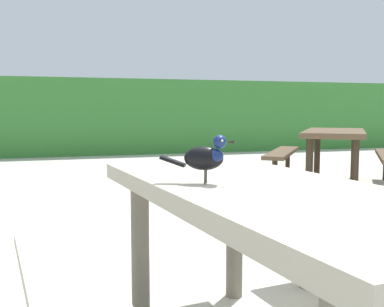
% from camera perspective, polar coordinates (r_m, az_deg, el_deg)
% --- Properties ---
extents(hedge_wall, '(28.00, 2.34, 1.71)m').
position_cam_1_polar(hedge_wall, '(11.46, -12.01, 4.53)').
color(hedge_wall, '#387A33').
rests_on(hedge_wall, ground).
extents(picnic_table_foreground, '(1.88, 1.90, 0.74)m').
position_cam_1_polar(picnic_table_foreground, '(1.76, 9.00, -9.78)').
color(picnic_table_foreground, '#B2A893').
rests_on(picnic_table_foreground, ground).
extents(bird_grackle, '(0.26, 0.16, 0.18)m').
position_cam_1_polar(bird_grackle, '(1.72, 1.80, -0.37)').
color(bird_grackle, black).
rests_on(bird_grackle, picnic_table_foreground).
extents(picnic_table_mid_right, '(2.36, 2.37, 0.74)m').
position_cam_1_polar(picnic_table_mid_right, '(6.52, 17.25, 1.15)').
color(picnic_table_mid_right, brown).
rests_on(picnic_table_mid_right, ground).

